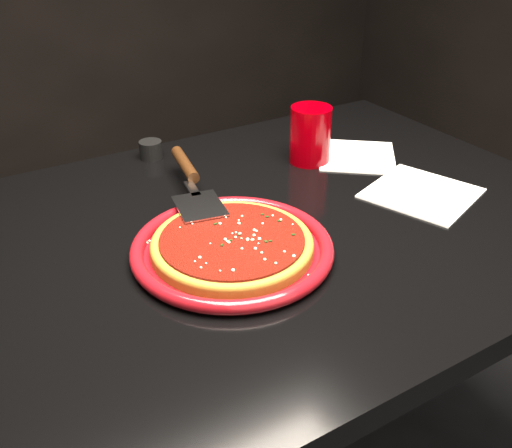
{
  "coord_description": "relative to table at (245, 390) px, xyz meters",
  "views": [
    {
      "loc": [
        -0.4,
        -0.7,
        1.23
      ],
      "look_at": [
        0.01,
        -0.03,
        0.77
      ],
      "focal_mm": 40.0,
      "sensor_mm": 36.0,
      "label": 1
    }
  ],
  "objects": [
    {
      "name": "table",
      "position": [
        0.0,
        0.0,
        0.0
      ],
      "size": [
        1.2,
        0.8,
        0.75
      ],
      "primitive_type": "cube",
      "color": "black",
      "rests_on": "floor"
    },
    {
      "name": "plate",
      "position": [
        -0.05,
        -0.06,
        0.39
      ],
      "size": [
        0.39,
        0.39,
        0.02
      ],
      "primitive_type": "cylinder",
      "rotation": [
        0.0,
        0.0,
        0.33
      ],
      "color": "maroon",
      "rests_on": "table"
    },
    {
      "name": "pizza_crust",
      "position": [
        -0.05,
        -0.06,
        0.39
      ],
      "size": [
        0.31,
        0.31,
        0.01
      ],
      "primitive_type": "cylinder",
      "rotation": [
        0.0,
        0.0,
        0.33
      ],
      "color": "brown",
      "rests_on": "plate"
    },
    {
      "name": "pizza_crust_rim",
      "position": [
        -0.05,
        -0.06,
        0.4
      ],
      "size": [
        0.31,
        0.31,
        0.02
      ],
      "primitive_type": "torus",
      "rotation": [
        0.0,
        0.0,
        0.33
      ],
      "color": "brown",
      "rests_on": "plate"
    },
    {
      "name": "pizza_sauce",
      "position": [
        -0.05,
        -0.06,
        0.4
      ],
      "size": [
        0.28,
        0.28,
        0.01
      ],
      "primitive_type": "cylinder",
      "rotation": [
        0.0,
        0.0,
        0.33
      ],
      "color": "maroon",
      "rests_on": "plate"
    },
    {
      "name": "parmesan_dusting",
      "position": [
        -0.05,
        -0.06,
        0.41
      ],
      "size": [
        0.21,
        0.21,
        0.01
      ],
      "primitive_type": null,
      "color": "beige",
      "rests_on": "plate"
    },
    {
      "name": "basil_flecks",
      "position": [
        -0.05,
        -0.06,
        0.41
      ],
      "size": [
        0.19,
        0.19,
        0.0
      ],
      "primitive_type": null,
      "color": "black",
      "rests_on": "plate"
    },
    {
      "name": "pizza_server",
      "position": [
        -0.03,
        0.12,
        0.41
      ],
      "size": [
        0.14,
        0.32,
        0.02
      ],
      "primitive_type": null,
      "rotation": [
        0.0,
        0.0,
        -0.19
      ],
      "color": "silver",
      "rests_on": "plate"
    },
    {
      "name": "cup",
      "position": [
        0.25,
        0.16,
        0.43
      ],
      "size": [
        0.1,
        0.1,
        0.11
      ],
      "primitive_type": "cylinder",
      "rotation": [
        0.0,
        0.0,
        -0.25
      ],
      "color": "#8F0006",
      "rests_on": "table"
    },
    {
      "name": "napkin_a",
      "position": [
        0.34,
        -0.07,
        0.38
      ],
      "size": [
        0.22,
        0.22,
        0.0
      ],
      "primitive_type": "cube",
      "rotation": [
        0.0,
        0.0,
        0.35
      ],
      "color": "silver",
      "rests_on": "table"
    },
    {
      "name": "napkin_b",
      "position": [
        0.34,
        0.12,
        0.38
      ],
      "size": [
        0.22,
        0.22,
        0.0
      ],
      "primitive_type": "cube",
      "rotation": [
        0.0,
        0.0,
        -0.68
      ],
      "color": "silver",
      "rests_on": "table"
    },
    {
      "name": "ramekin",
      "position": [
        -0.02,
        0.34,
        0.39
      ],
      "size": [
        0.06,
        0.06,
        0.04
      ],
      "primitive_type": "cylinder",
      "rotation": [
        0.0,
        0.0,
        0.4
      ],
      "color": "black",
      "rests_on": "table"
    }
  ]
}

